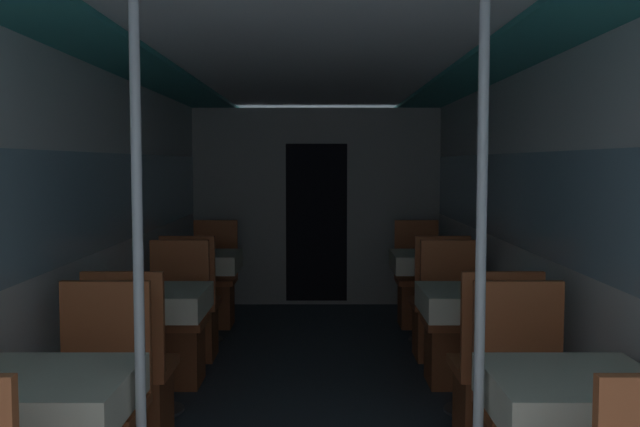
{
  "coord_description": "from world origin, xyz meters",
  "views": [
    {
      "loc": [
        0.04,
        -1.6,
        1.49
      ],
      "look_at": [
        0.04,
        2.62,
        1.19
      ],
      "focal_mm": 40.0,
      "sensor_mm": 36.0,
      "label": 1
    }
  ],
  "objects_px": {
    "dining_table_right_0": "(573,404)",
    "chair_right_far_2": "(418,294)",
    "chair_left_far_1": "(176,340)",
    "dining_table_right_1": "(471,307)",
    "support_pole_left_0": "(139,294)",
    "dining_table_left_2": "(203,265)",
    "dining_table_left_0": "(46,404)",
    "chair_right_near_1": "(493,394)",
    "dining_table_left_1": "(156,307)",
    "chair_right_far_1": "(453,340)",
    "chair_left_near_1": "(133,394)",
    "chair_right_near_2": "(438,321)",
    "chair_left_near_2": "(192,321)",
    "dining_table_right_2": "(428,265)",
    "chair_left_far_2": "(214,294)",
    "support_pole_right_0": "(480,294)"
  },
  "relations": [
    {
      "from": "chair_left_near_1",
      "to": "chair_right_far_1",
      "type": "distance_m",
      "value": 2.18
    },
    {
      "from": "chair_left_near_1",
      "to": "dining_table_left_2",
      "type": "relative_size",
      "value": 1.29
    },
    {
      "from": "dining_table_left_0",
      "to": "chair_right_near_2",
      "type": "relative_size",
      "value": 0.77
    },
    {
      "from": "dining_table_left_0",
      "to": "chair_right_near_1",
      "type": "xyz_separation_m",
      "value": [
        1.88,
        1.15,
        -0.34
      ]
    },
    {
      "from": "dining_table_left_0",
      "to": "dining_table_right_2",
      "type": "distance_m",
      "value": 3.9
    },
    {
      "from": "support_pole_left_0",
      "to": "dining_table_right_2",
      "type": "distance_m",
      "value": 3.77
    },
    {
      "from": "chair_right_far_2",
      "to": "support_pole_right_0",
      "type": "bearing_deg",
      "value": 85.16
    },
    {
      "from": "dining_table_right_0",
      "to": "chair_right_near_2",
      "type": "height_order",
      "value": "chair_right_near_2"
    },
    {
      "from": "chair_left_far_2",
      "to": "dining_table_right_1",
      "type": "bearing_deg",
      "value": 129.61
    },
    {
      "from": "support_pole_right_0",
      "to": "dining_table_right_1",
      "type": "height_order",
      "value": "support_pole_right_0"
    },
    {
      "from": "chair_left_far_1",
      "to": "chair_left_far_2",
      "type": "xyz_separation_m",
      "value": [
        0.0,
        1.71,
        0.0
      ]
    },
    {
      "from": "dining_table_right_1",
      "to": "chair_right_far_1",
      "type": "xyz_separation_m",
      "value": [
        -0.0,
        0.56,
        -0.34
      ]
    },
    {
      "from": "dining_table_right_0",
      "to": "chair_right_far_2",
      "type": "distance_m",
      "value": 3.99
    },
    {
      "from": "chair_left_far_2",
      "to": "chair_right_near_2",
      "type": "xyz_separation_m",
      "value": [
        1.88,
        -1.11,
        0.0
      ]
    },
    {
      "from": "chair_left_near_1",
      "to": "chair_left_far_1",
      "type": "relative_size",
      "value": 1.0
    },
    {
      "from": "support_pole_right_0",
      "to": "dining_table_right_2",
      "type": "xyz_separation_m",
      "value": [
        0.34,
        3.42,
        -0.39
      ]
    },
    {
      "from": "chair_left_far_2",
      "to": "support_pole_right_0",
      "type": "relative_size",
      "value": 0.46
    },
    {
      "from": "chair_right_far_2",
      "to": "dining_table_left_0",
      "type": "bearing_deg",
      "value": 64.74
    },
    {
      "from": "support_pole_left_0",
      "to": "chair_left_near_2",
      "type": "relative_size",
      "value": 2.15
    },
    {
      "from": "dining_table_left_1",
      "to": "chair_left_near_1",
      "type": "bearing_deg",
      "value": -90.0
    },
    {
      "from": "dining_table_left_1",
      "to": "chair_left_near_2",
      "type": "xyz_separation_m",
      "value": [
        0.0,
        1.15,
        -0.34
      ]
    },
    {
      "from": "chair_left_far_1",
      "to": "chair_right_far_2",
      "type": "relative_size",
      "value": 1.0
    },
    {
      "from": "dining_table_left_1",
      "to": "dining_table_right_0",
      "type": "distance_m",
      "value": 2.54
    },
    {
      "from": "dining_table_left_0",
      "to": "chair_right_near_2",
      "type": "distance_m",
      "value": 3.44
    },
    {
      "from": "chair_right_far_2",
      "to": "chair_right_near_2",
      "type": "bearing_deg",
      "value": 90.0
    },
    {
      "from": "dining_table_left_1",
      "to": "dining_table_right_2",
      "type": "distance_m",
      "value": 2.54
    },
    {
      "from": "dining_table_left_1",
      "to": "chair_right_far_1",
      "type": "height_order",
      "value": "chair_right_far_1"
    },
    {
      "from": "dining_table_left_2",
      "to": "chair_right_near_1",
      "type": "distance_m",
      "value": 2.96
    },
    {
      "from": "chair_left_far_2",
      "to": "support_pole_right_0",
      "type": "bearing_deg",
      "value": 111.16
    },
    {
      "from": "chair_right_far_1",
      "to": "dining_table_right_2",
      "type": "height_order",
      "value": "chair_right_far_1"
    },
    {
      "from": "dining_table_left_0",
      "to": "chair_right_far_1",
      "type": "height_order",
      "value": "chair_right_far_1"
    },
    {
      "from": "chair_left_far_1",
      "to": "dining_table_right_1",
      "type": "bearing_deg",
      "value": 163.46
    },
    {
      "from": "chair_left_near_2",
      "to": "chair_right_near_2",
      "type": "bearing_deg",
      "value": 0.0
    },
    {
      "from": "chair_right_near_1",
      "to": "dining_table_right_2",
      "type": "distance_m",
      "value": 2.29
    },
    {
      "from": "dining_table_right_2",
      "to": "chair_right_near_1",
      "type": "bearing_deg",
      "value": -90.0
    },
    {
      "from": "support_pole_left_0",
      "to": "chair_left_far_1",
      "type": "xyz_separation_m",
      "value": [
        -0.34,
        2.27,
        -0.74
      ]
    },
    {
      "from": "dining_table_left_1",
      "to": "dining_table_left_0",
      "type": "bearing_deg",
      "value": -90.0
    },
    {
      "from": "chair_left_near_1",
      "to": "support_pole_right_0",
      "type": "relative_size",
      "value": 0.46
    },
    {
      "from": "chair_right_far_2",
      "to": "dining_table_left_2",
      "type": "bearing_deg",
      "value": 16.54
    },
    {
      "from": "dining_table_left_0",
      "to": "dining_table_right_1",
      "type": "relative_size",
      "value": 1.0
    },
    {
      "from": "chair_right_near_1",
      "to": "chair_right_near_2",
      "type": "height_order",
      "value": "same"
    },
    {
      "from": "support_pole_left_0",
      "to": "chair_left_near_1",
      "type": "height_order",
      "value": "support_pole_left_0"
    },
    {
      "from": "support_pole_right_0",
      "to": "support_pole_left_0",
      "type": "bearing_deg",
      "value": 180.0
    },
    {
      "from": "chair_left_far_1",
      "to": "chair_left_far_2",
      "type": "distance_m",
      "value": 1.71
    },
    {
      "from": "chair_right_far_1",
      "to": "chair_right_near_2",
      "type": "relative_size",
      "value": 1.0
    },
    {
      "from": "chair_left_near_2",
      "to": "dining_table_right_1",
      "type": "distance_m",
      "value": 2.23
    },
    {
      "from": "dining_table_right_2",
      "to": "dining_table_right_1",
      "type": "bearing_deg",
      "value": -90.0
    },
    {
      "from": "chair_right_near_1",
      "to": "support_pole_left_0",
      "type": "bearing_deg",
      "value": -143.18
    },
    {
      "from": "dining_table_left_1",
      "to": "chair_right_far_2",
      "type": "bearing_deg",
      "value": 50.39
    },
    {
      "from": "dining_table_right_0",
      "to": "chair_right_far_2",
      "type": "relative_size",
      "value": 0.77
    }
  ]
}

